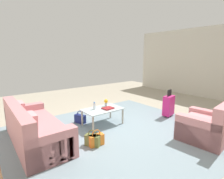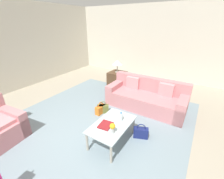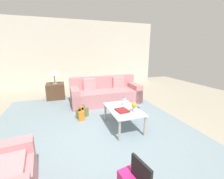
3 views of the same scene
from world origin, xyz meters
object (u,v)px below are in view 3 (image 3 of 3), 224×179
(coffee_table, at_px, (123,111))
(coffee_table_book, at_px, (122,110))
(side_table, at_px, (56,91))
(table_lamp, at_px, (54,73))
(couch, at_px, (105,94))
(handbag_orange, at_px, (81,114))
(water_bottle, at_px, (124,101))
(handbag_navy, at_px, (133,112))
(handbag_olive, at_px, (82,113))
(flower_vase, at_px, (134,106))

(coffee_table, bearing_deg, coffee_table_book, 146.31)
(side_table, xyz_separation_m, table_lamp, (0.00, 0.00, 0.66))
(couch, xyz_separation_m, coffee_table, (-1.79, 0.10, 0.09))
(couch, distance_m, coffee_table_book, 1.93)
(coffee_table, height_order, handbag_orange, coffee_table)
(water_bottle, bearing_deg, couch, -0.00)
(handbag_navy, bearing_deg, coffee_table, 132.16)
(couch, distance_m, handbag_navy, 1.42)
(water_bottle, distance_m, coffee_table_book, 0.38)
(table_lamp, relative_size, handbag_orange, 1.37)
(handbag_olive, bearing_deg, table_lamp, 19.10)
(handbag_olive, bearing_deg, handbag_orange, 151.42)
(flower_vase, height_order, side_table, flower_vase)
(handbag_navy, bearing_deg, couch, 15.79)
(flower_vase, relative_size, handbag_navy, 0.57)
(handbag_orange, relative_size, handbag_olive, 1.00)
(side_table, xyz_separation_m, handbag_olive, (-1.98, -0.69, -0.15))
(flower_vase, relative_size, table_lamp, 0.42)
(handbag_olive, bearing_deg, water_bottle, -124.17)
(couch, height_order, coffee_table_book, couch)
(coffee_table_book, bearing_deg, couch, -12.25)
(table_lamp, xyz_separation_m, handbag_navy, (-2.36, -1.98, -0.81))
(water_bottle, xyz_separation_m, flower_vase, (-0.42, -0.05, 0.03))
(side_table, bearing_deg, flower_vase, -151.35)
(water_bottle, distance_m, side_table, 3.06)
(side_table, distance_m, handbag_olive, 2.10)
(handbag_navy, relative_size, handbag_olive, 1.00)
(coffee_table_book, distance_m, handbag_navy, 0.86)
(flower_vase, xyz_separation_m, handbag_olive, (1.04, 0.96, -0.45))
(water_bottle, distance_m, table_lamp, 3.08)
(table_lamp, bearing_deg, couch, -122.17)
(water_bottle, bearing_deg, flower_vase, -173.21)
(coffee_table_book, distance_m, handbag_olive, 1.24)
(handbag_orange, distance_m, handbag_olive, 0.08)
(water_bottle, relative_size, flower_vase, 1.00)
(water_bottle, height_order, coffee_table_book, water_bottle)
(flower_vase, height_order, handbag_orange, flower_vase)
(handbag_orange, relative_size, handbag_navy, 1.00)
(handbag_orange, bearing_deg, handbag_olive, -28.58)
(flower_vase, xyz_separation_m, side_table, (3.02, 1.65, -0.30))
(water_bottle, height_order, handbag_navy, water_bottle)
(coffee_table, relative_size, side_table, 1.70)
(coffee_table_book, bearing_deg, side_table, 19.06)
(water_bottle, height_order, side_table, water_bottle)
(coffee_table_book, xyz_separation_m, flower_vase, (-0.10, -0.23, 0.11))
(water_bottle, distance_m, flower_vase, 0.42)
(side_table, bearing_deg, coffee_table_book, -154.07)
(side_table, distance_m, table_lamp, 0.66)
(water_bottle, xyz_separation_m, side_table, (2.60, 1.60, -0.27))
(couch, distance_m, table_lamp, 2.00)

